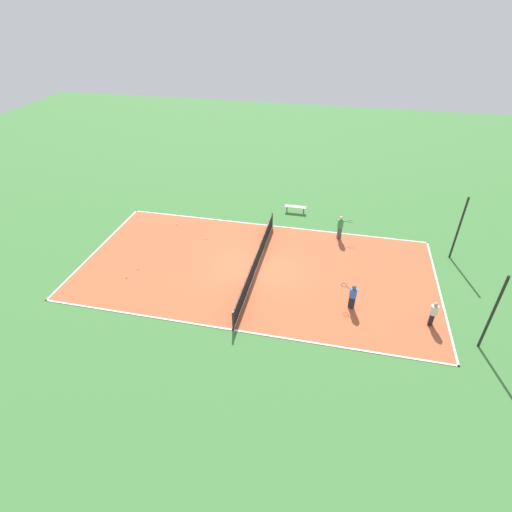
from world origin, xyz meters
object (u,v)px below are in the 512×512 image
tennis_net (256,261)px  fence_post_back_left (459,229)px  fence_post_back_right (493,313)px  tennis_ball_right_alley (205,239)px  player_far_green (340,226)px  bench (295,207)px  player_far_white (433,313)px  player_near_blue (353,295)px  tennis_ball_midcourt (138,269)px  tennis_ball_left_sideline (176,224)px  tennis_ball_far_baseline (126,277)px

tennis_net → fence_post_back_left: (-3.72, 11.26, 1.45)m
fence_post_back_left → fence_post_back_right: same height
tennis_ball_right_alley → fence_post_back_right: bearing=67.9°
fence_post_back_right → player_far_green: bearing=-140.8°
bench → fence_post_back_left: 10.82m
player_far_white → tennis_ball_right_alley: 14.17m
tennis_net → tennis_ball_right_alley: (-2.44, -3.91, -0.50)m
player_near_blue → player_far_white: 3.82m
player_far_green → tennis_ball_midcourt: player_far_green is taller
tennis_ball_left_sideline → tennis_ball_far_baseline: 6.39m
player_far_white → tennis_ball_right_alley: bearing=-100.6°
bench → player_near_blue: (9.82, 4.21, 0.43)m
player_far_green → tennis_ball_right_alley: (2.04, -8.47, -0.89)m
tennis_ball_right_alley → tennis_ball_left_sideline: same height
player_far_white → player_far_green: bearing=-136.1°
bench → player_far_green: bearing=-43.0°
tennis_ball_left_sideline → tennis_ball_far_baseline: same height
tennis_ball_right_alley → tennis_ball_midcourt: bearing=-34.6°
tennis_ball_midcourt → fence_post_back_left: (-5.30, 17.94, 1.95)m
player_far_green → player_far_white: (7.19, 4.71, -0.16)m
bench → player_far_white: (10.27, 8.00, 0.40)m
tennis_ball_midcourt → fence_post_back_left: 18.80m
player_far_white → tennis_ball_far_baseline: size_ratio=20.12×
tennis_ball_midcourt → fence_post_back_right: bearing=83.2°
player_near_blue → fence_post_back_left: size_ratio=0.35×
tennis_net → player_near_blue: (2.27, 5.48, 0.26)m
tennis_ball_midcourt → tennis_ball_far_baseline: same height
bench → tennis_ball_far_baseline: size_ratio=22.43×
tennis_net → tennis_ball_far_baseline: size_ratio=150.20×
player_near_blue → tennis_ball_right_alley: (-4.71, -9.39, -0.76)m
tennis_net → fence_post_back_right: bearing=71.7°
tennis_ball_left_sideline → fence_post_back_right: bearing=66.8°
player_far_green → tennis_ball_right_alley: bearing=179.5°
player_far_white → tennis_ball_midcourt: bearing=-83.3°
tennis_ball_left_sideline → tennis_net: bearing=59.1°
tennis_net → tennis_ball_midcourt: (1.58, -6.68, -0.50)m
player_near_blue → player_far_green: size_ratio=0.88×
tennis_ball_midcourt → tennis_ball_right_alley: (-4.02, 2.77, 0.00)m
tennis_net → player_far_green: (-4.48, 4.56, 0.39)m
tennis_ball_right_alley → fence_post_back_right: 16.49m
tennis_net → fence_post_back_left: size_ratio=2.54×
tennis_ball_midcourt → tennis_ball_right_alley: bearing=145.4°
tennis_ball_left_sideline → tennis_ball_midcourt: bearing=-1.6°
player_far_white → tennis_ball_midcourt: 16.01m
tennis_ball_far_baseline → bench: bearing=140.6°
tennis_ball_far_baseline → fence_post_back_left: (-6.19, 18.21, 1.95)m
player_near_blue → tennis_ball_left_sideline: 13.52m
player_far_green → tennis_ball_midcourt: size_ratio=23.73×
fence_post_back_left → player_far_white: bearing=-17.2°
tennis_ball_left_sideline → fence_post_back_left: size_ratio=0.02×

